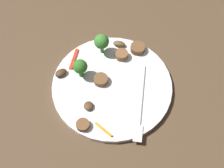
{
  "coord_description": "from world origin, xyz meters",
  "views": [
    {
      "loc": [
        0.31,
        -0.08,
        0.54
      ],
      "look_at": [
        0.0,
        0.0,
        0.01
      ],
      "focal_mm": 45.73,
      "sensor_mm": 36.0,
      "label": 1
    }
  ],
  "objects_px": {
    "broccoli_floret_0": "(80,67)",
    "mushroom_0": "(89,106)",
    "sausage_slice_3": "(138,48)",
    "sausage_slice_1": "(122,55)",
    "pepper_strip_1": "(74,59)",
    "sausage_slice_2": "(83,125)",
    "pepper_strip_0": "(104,129)",
    "broccoli_floret_1": "(102,42)",
    "plate": "(112,86)",
    "sausage_slice_0": "(101,80)",
    "mushroom_2": "(119,44)",
    "mushroom_1": "(61,73)",
    "fork": "(140,107)"
  },
  "relations": [
    {
      "from": "broccoli_floret_0",
      "to": "mushroom_0",
      "type": "relative_size",
      "value": 2.27
    },
    {
      "from": "sausage_slice_3",
      "to": "sausage_slice_1",
      "type": "bearing_deg",
      "value": -77.83
    },
    {
      "from": "mushroom_0",
      "to": "pepper_strip_1",
      "type": "height_order",
      "value": "mushroom_0"
    },
    {
      "from": "sausage_slice_2",
      "to": "pepper_strip_0",
      "type": "relative_size",
      "value": 0.62
    },
    {
      "from": "broccoli_floret_1",
      "to": "mushroom_0",
      "type": "relative_size",
      "value": 2.5
    },
    {
      "from": "plate",
      "to": "pepper_strip_0",
      "type": "distance_m",
      "value": 0.11
    },
    {
      "from": "sausage_slice_3",
      "to": "pepper_strip_0",
      "type": "distance_m",
      "value": 0.21
    },
    {
      "from": "sausage_slice_0",
      "to": "mushroom_2",
      "type": "distance_m",
      "value": 0.11
    },
    {
      "from": "plate",
      "to": "mushroom_1",
      "type": "xyz_separation_m",
      "value": [
        -0.05,
        -0.1,
        0.01
      ]
    },
    {
      "from": "sausage_slice_0",
      "to": "pepper_strip_1",
      "type": "height_order",
      "value": "sausage_slice_0"
    },
    {
      "from": "plate",
      "to": "fork",
      "type": "relative_size",
      "value": 1.52
    },
    {
      "from": "plate",
      "to": "mushroom_2",
      "type": "height_order",
      "value": "mushroom_2"
    },
    {
      "from": "sausage_slice_2",
      "to": "broccoli_floret_0",
      "type": "bearing_deg",
      "value": 169.71
    },
    {
      "from": "sausage_slice_0",
      "to": "sausage_slice_1",
      "type": "xyz_separation_m",
      "value": [
        -0.05,
        0.06,
        0.0
      ]
    },
    {
      "from": "mushroom_1",
      "to": "pepper_strip_1",
      "type": "relative_size",
      "value": 0.47
    },
    {
      "from": "sausage_slice_0",
      "to": "mushroom_2",
      "type": "relative_size",
      "value": 1.05
    },
    {
      "from": "fork",
      "to": "broccoli_floret_1",
      "type": "relative_size",
      "value": 3.17
    },
    {
      "from": "sausage_slice_0",
      "to": "pepper_strip_1",
      "type": "bearing_deg",
      "value": -147.8
    },
    {
      "from": "mushroom_2",
      "to": "pepper_strip_1",
      "type": "distance_m",
      "value": 0.11
    },
    {
      "from": "fork",
      "to": "sausage_slice_2",
      "type": "bearing_deg",
      "value": -62.66
    },
    {
      "from": "sausage_slice_3",
      "to": "mushroom_0",
      "type": "height_order",
      "value": "sausage_slice_3"
    },
    {
      "from": "fork",
      "to": "sausage_slice_2",
      "type": "height_order",
      "value": "sausage_slice_2"
    },
    {
      "from": "fork",
      "to": "broccoli_floret_0",
      "type": "xyz_separation_m",
      "value": [
        -0.11,
        -0.1,
        0.03
      ]
    },
    {
      "from": "sausage_slice_0",
      "to": "broccoli_floret_0",
      "type": "bearing_deg",
      "value": -125.99
    },
    {
      "from": "broccoli_floret_1",
      "to": "mushroom_1",
      "type": "bearing_deg",
      "value": -69.86
    },
    {
      "from": "broccoli_floret_0",
      "to": "sausage_slice_3",
      "type": "height_order",
      "value": "broccoli_floret_0"
    },
    {
      "from": "fork",
      "to": "broccoli_floret_1",
      "type": "distance_m",
      "value": 0.17
    },
    {
      "from": "sausage_slice_0",
      "to": "mushroom_2",
      "type": "height_order",
      "value": "same"
    },
    {
      "from": "sausage_slice_0",
      "to": "mushroom_0",
      "type": "distance_m",
      "value": 0.07
    },
    {
      "from": "broccoli_floret_0",
      "to": "pepper_strip_0",
      "type": "height_order",
      "value": "broccoli_floret_0"
    },
    {
      "from": "sausage_slice_1",
      "to": "mushroom_2",
      "type": "bearing_deg",
      "value": 173.67
    },
    {
      "from": "mushroom_1",
      "to": "mushroom_2",
      "type": "height_order",
      "value": "same"
    },
    {
      "from": "broccoli_floret_1",
      "to": "sausage_slice_1",
      "type": "xyz_separation_m",
      "value": [
        0.03,
        0.04,
        -0.03
      ]
    },
    {
      "from": "sausage_slice_2",
      "to": "mushroom_2",
      "type": "height_order",
      "value": "mushroom_2"
    },
    {
      "from": "mushroom_2",
      "to": "pepper_strip_0",
      "type": "xyz_separation_m",
      "value": [
        0.2,
        -0.09,
        -0.0
      ]
    },
    {
      "from": "mushroom_0",
      "to": "mushroom_1",
      "type": "bearing_deg",
      "value": -156.28
    },
    {
      "from": "sausage_slice_1",
      "to": "pepper_strip_0",
      "type": "bearing_deg",
      "value": -27.0
    },
    {
      "from": "plate",
      "to": "pepper_strip_1",
      "type": "bearing_deg",
      "value": -141.62
    },
    {
      "from": "pepper_strip_0",
      "to": "pepper_strip_1",
      "type": "distance_m",
      "value": 0.18
    },
    {
      "from": "fork",
      "to": "mushroom_2",
      "type": "relative_size",
      "value": 5.73
    },
    {
      "from": "plate",
      "to": "mushroom_0",
      "type": "relative_size",
      "value": 12.07
    },
    {
      "from": "sausage_slice_2",
      "to": "mushroom_2",
      "type": "xyz_separation_m",
      "value": [
        -0.18,
        0.12,
        0.0
      ]
    },
    {
      "from": "mushroom_2",
      "to": "fork",
      "type": "bearing_deg",
      "value": -0.5
    },
    {
      "from": "sausage_slice_0",
      "to": "mushroom_1",
      "type": "bearing_deg",
      "value": -116.6
    },
    {
      "from": "mushroom_2",
      "to": "sausage_slice_3",
      "type": "bearing_deg",
      "value": 57.46
    },
    {
      "from": "fork",
      "to": "broccoli_floret_0",
      "type": "height_order",
      "value": "broccoli_floret_0"
    },
    {
      "from": "fork",
      "to": "pepper_strip_1",
      "type": "relative_size",
      "value": 3.0
    },
    {
      "from": "sausage_slice_1",
      "to": "mushroom_0",
      "type": "height_order",
      "value": "sausage_slice_1"
    },
    {
      "from": "sausage_slice_3",
      "to": "pepper_strip_1",
      "type": "xyz_separation_m",
      "value": [
        -0.01,
        -0.15,
        -0.01
      ]
    },
    {
      "from": "mushroom_1",
      "to": "sausage_slice_1",
      "type": "bearing_deg",
      "value": 94.91
    }
  ]
}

